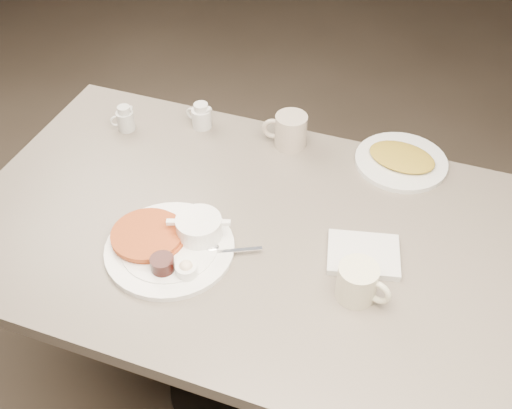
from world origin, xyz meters
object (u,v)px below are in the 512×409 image
(coffee_mug_far, at_px, (290,131))
(diner_table, at_px, (254,273))
(main_plate, at_px, (172,242))
(creamer_left, at_px, (125,119))
(coffee_mug_near, at_px, (359,282))
(creamer_right, at_px, (201,116))
(hash_plate, at_px, (401,160))

(coffee_mug_far, bearing_deg, diner_table, -86.57)
(main_plate, distance_m, coffee_mug_far, 0.51)
(coffee_mug_far, distance_m, creamer_left, 0.50)
(diner_table, relative_size, creamer_left, 18.75)
(main_plate, xyz_separation_m, coffee_mug_near, (0.46, 0.01, 0.02))
(diner_table, xyz_separation_m, coffee_mug_far, (-0.02, 0.37, 0.22))
(creamer_right, bearing_deg, main_plate, -74.42)
(creamer_right, bearing_deg, creamer_left, -156.37)
(coffee_mug_near, relative_size, hash_plate, 0.46)
(main_plate, xyz_separation_m, hash_plate, (0.47, 0.52, -0.01))
(coffee_mug_near, bearing_deg, coffee_mug_far, 123.19)
(creamer_left, relative_size, creamer_right, 0.86)
(coffee_mug_near, bearing_deg, diner_table, 158.42)
(coffee_mug_far, distance_m, creamer_right, 0.28)
(creamer_left, bearing_deg, diner_table, -27.97)
(coffee_mug_far, bearing_deg, creamer_right, -179.10)
(diner_table, distance_m, main_plate, 0.28)
(creamer_left, xyz_separation_m, hash_plate, (0.82, 0.12, -0.02))
(coffee_mug_far, bearing_deg, coffee_mug_near, -56.81)
(coffee_mug_near, xyz_separation_m, hash_plate, (0.01, 0.51, -0.03))
(creamer_right, xyz_separation_m, hash_plate, (0.61, 0.03, -0.02))
(diner_table, bearing_deg, hash_plate, 52.00)
(coffee_mug_near, xyz_separation_m, coffee_mug_far, (-0.32, 0.48, 0.00))
(coffee_mug_far, relative_size, hash_plate, 0.46)
(diner_table, bearing_deg, main_plate, -142.49)
(main_plate, xyz_separation_m, creamer_right, (-0.14, 0.49, 0.01))
(main_plate, height_order, coffee_mug_near, coffee_mug_near)
(hash_plate, bearing_deg, coffee_mug_far, -175.98)
(diner_table, bearing_deg, coffee_mug_far, 93.43)
(creamer_right, bearing_deg, coffee_mug_far, 0.90)
(creamer_right, relative_size, hash_plate, 0.30)
(coffee_mug_far, height_order, creamer_left, coffee_mug_far)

